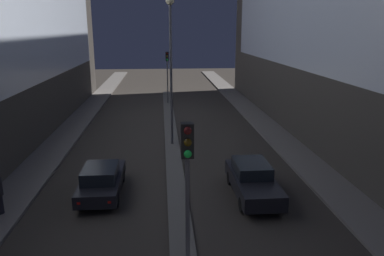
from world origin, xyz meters
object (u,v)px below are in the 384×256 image
at_px(traffic_light_near, 187,175).
at_px(traffic_light_mid, 167,66).
at_px(street_lamp, 171,47).
at_px(car_right_lane, 253,180).
at_px(car_left_lane, 102,180).

bearing_deg(traffic_light_near, traffic_light_mid, 90.00).
distance_m(street_lamp, car_right_lane, 10.28).
height_order(traffic_light_near, car_right_lane, traffic_light_near).
relative_size(traffic_light_near, traffic_light_mid, 1.00).
bearing_deg(car_left_lane, car_right_lane, -5.32).
distance_m(traffic_light_near, car_left_lane, 8.65).
bearing_deg(car_right_lane, street_lamp, 113.46).
bearing_deg(street_lamp, traffic_light_mid, 90.00).
bearing_deg(street_lamp, traffic_light_near, -90.00).
distance_m(traffic_light_near, car_right_lane, 8.10).
relative_size(street_lamp, car_left_lane, 2.09).
xyz_separation_m(street_lamp, car_left_lane, (-3.44, -7.29, -5.60)).
bearing_deg(traffic_light_mid, street_lamp, -90.00).
distance_m(traffic_light_mid, car_left_lane, 21.68).
xyz_separation_m(traffic_light_near, traffic_light_mid, (0.00, 28.49, 0.00)).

